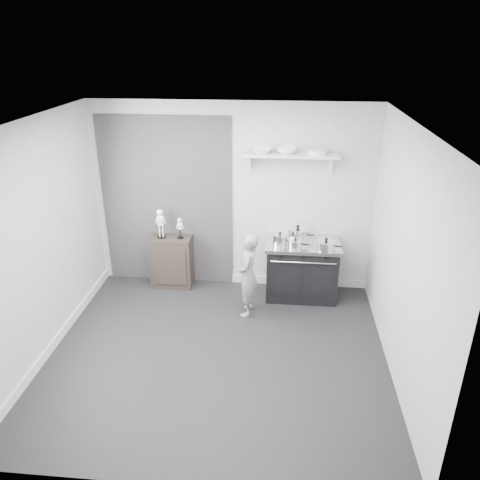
% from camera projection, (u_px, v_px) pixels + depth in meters
% --- Properties ---
extents(ground, '(4.00, 4.00, 0.00)m').
position_uv_depth(ground, '(217.00, 354.00, 5.58)').
color(ground, black).
rests_on(ground, ground).
extents(room_shell, '(4.02, 3.62, 2.71)m').
position_uv_depth(room_shell, '(207.00, 221.00, 5.05)').
color(room_shell, '#A7A7A4').
rests_on(room_shell, ground).
extents(wall_shelf, '(1.30, 0.26, 0.24)m').
position_uv_depth(wall_shelf, '(290.00, 156.00, 6.22)').
color(wall_shelf, silver).
rests_on(wall_shelf, room_shell).
extents(stove, '(1.04, 0.65, 0.83)m').
position_uv_depth(stove, '(301.00, 269.00, 6.66)').
color(stove, black).
rests_on(stove, ground).
extents(side_cabinet, '(0.60, 0.35, 0.78)m').
position_uv_depth(side_cabinet, '(172.00, 262.00, 6.96)').
color(side_cabinet, black).
rests_on(side_cabinet, ground).
extents(child, '(0.32, 0.45, 1.17)m').
position_uv_depth(child, '(248.00, 275.00, 6.16)').
color(child, gray).
rests_on(child, ground).
extents(pot_front_left, '(0.29, 0.20, 0.20)m').
position_uv_depth(pot_front_left, '(280.00, 240.00, 6.40)').
color(pot_front_left, silver).
rests_on(pot_front_left, stove).
extents(pot_back_left, '(0.37, 0.29, 0.23)m').
position_uv_depth(pot_back_left, '(298.00, 234.00, 6.56)').
color(pot_back_left, silver).
rests_on(pot_back_left, stove).
extents(pot_front_right, '(0.34, 0.26, 0.18)m').
position_uv_depth(pot_front_right, '(326.00, 245.00, 6.26)').
color(pot_front_right, silver).
rests_on(pot_front_right, stove).
extents(pot_front_center, '(0.29, 0.20, 0.15)m').
position_uv_depth(pot_front_center, '(295.00, 244.00, 6.33)').
color(pot_front_center, silver).
rests_on(pot_front_center, stove).
extents(skeleton_full, '(0.14, 0.09, 0.50)m').
position_uv_depth(skeleton_full, '(160.00, 221.00, 6.71)').
color(skeleton_full, white).
rests_on(skeleton_full, side_cabinet).
extents(skeleton_torso, '(0.10, 0.06, 0.35)m').
position_uv_depth(skeleton_torso, '(180.00, 227.00, 6.72)').
color(skeleton_torso, white).
rests_on(skeleton_torso, side_cabinet).
extents(bowl_large, '(0.30, 0.30, 0.07)m').
position_uv_depth(bowl_large, '(262.00, 150.00, 6.22)').
color(bowl_large, white).
rests_on(bowl_large, wall_shelf).
extents(bowl_small, '(0.27, 0.27, 0.08)m').
position_uv_depth(bowl_small, '(287.00, 150.00, 6.19)').
color(bowl_small, white).
rests_on(bowl_small, wall_shelf).
extents(plate_stack, '(0.27, 0.27, 0.06)m').
position_uv_depth(plate_stack, '(318.00, 152.00, 6.16)').
color(plate_stack, silver).
rests_on(plate_stack, wall_shelf).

